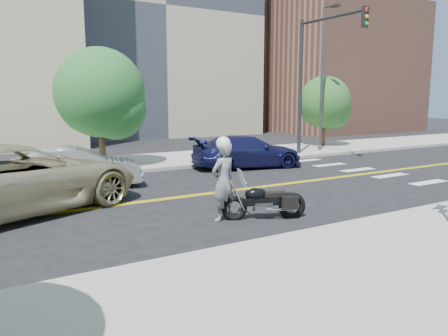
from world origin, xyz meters
name	(u,v)px	position (x,y,z in m)	size (l,w,h in m)	color
ground_plane	(179,197)	(0.00, 0.00, 0.00)	(120.00, 120.00, 0.00)	black
sidewalk_near	(368,278)	(0.00, -7.50, 0.07)	(60.00, 5.00, 0.15)	#9E9B91
sidewalk_far	(110,165)	(0.00, 7.50, 0.07)	(60.00, 5.00, 0.15)	#9E9B91
building_mid	(134,19)	(8.00, 26.00, 10.00)	(18.00, 14.00, 20.00)	#A39984
building_right	(332,69)	(26.00, 20.00, 6.00)	(14.00, 12.00, 12.00)	#8C5947
lamp_post	(322,80)	(12.00, 6.50, 4.15)	(0.16, 0.16, 8.00)	#4C4C51
traffic_light	(313,67)	(10.00, 5.08, 4.67)	(0.28, 4.50, 7.00)	black
motorcyclist	(223,179)	(-0.13, -2.96, 1.07)	(0.84, 0.66, 2.15)	silver
motorcycle	(265,194)	(0.86, -3.37, 0.65)	(2.14, 0.65, 1.30)	black
suv	(16,179)	(-4.55, 0.49, 0.95)	(3.14, 6.82, 1.89)	#BEB38B
parked_car_silver	(77,168)	(-2.42, 3.06, 0.72)	(1.52, 4.36, 1.44)	#9B9CA2
parked_car_blue	(247,152)	(5.21, 3.91, 0.73)	(2.04, 5.01, 1.45)	#1A1B4F
tree_far_a	(100,93)	(-0.49, 6.78, 3.33)	(3.85, 3.85, 5.26)	#382619
tree_far_b	(325,102)	(13.91, 8.22, 2.86)	(3.25, 3.25, 4.49)	#382619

